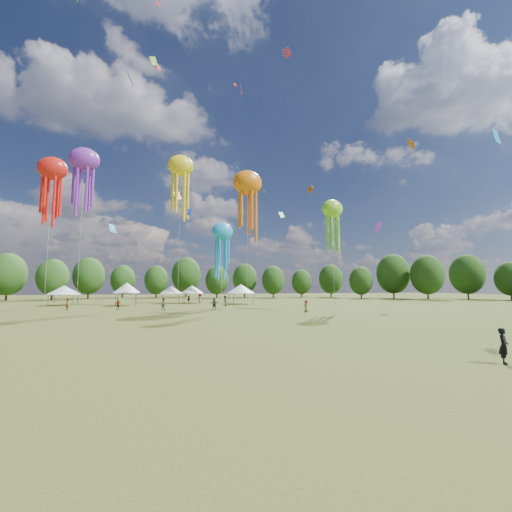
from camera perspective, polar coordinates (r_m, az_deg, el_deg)
name	(u,v)px	position (r m, az deg, el deg)	size (l,w,h in m)	color
ground	(314,375)	(13.32, 10.18, -19.89)	(300.00, 300.00, 0.00)	#384416
observer_main	(504,346)	(18.27, 37.39, -12.43)	(0.56, 0.37, 1.55)	black
spectator_near	(163,304)	(49.15, -15.98, -8.17)	(0.83, 0.65, 1.71)	gray
spectators_far	(201,302)	(57.22, -9.61, -7.89)	(32.19, 30.59, 1.91)	gray
festival_tents	(161,289)	(67.04, -16.27, -5.62)	(38.21, 11.93, 4.18)	#47474C
show_kites	(196,192)	(58.78, -10.43, 11.02)	(44.05, 24.40, 27.49)	purple
small_kites	(183,134)	(59.46, -12.71, 20.10)	(68.83, 59.41, 45.58)	purple
treeline	(162,272)	(74.04, -16.10, -2.79)	(201.57, 95.24, 13.43)	#38281C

